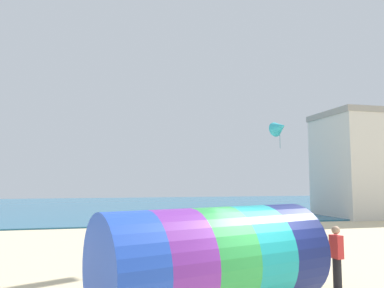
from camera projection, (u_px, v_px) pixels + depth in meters
sea at (136, 206)px, 44.40m from camera, size 120.00×40.00×0.10m
giant_inflatable_tube at (212, 259)px, 8.90m from camera, size 5.96×3.92×2.43m
kite_handler at (337, 257)px, 10.61m from camera, size 0.26×0.38×1.77m
kite_cyan_delta at (280, 128)px, 27.42m from camera, size 1.36×1.47×2.15m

